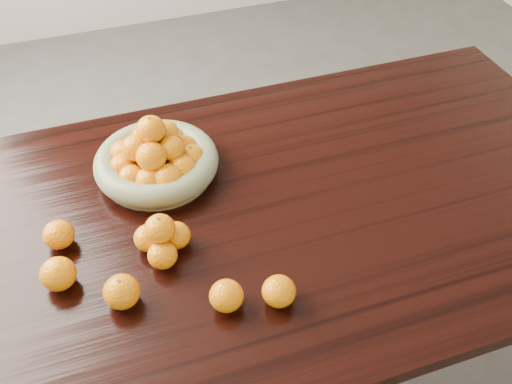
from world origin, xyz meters
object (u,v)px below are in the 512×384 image
object	(u,v)px
loose_orange_0	(122,292)
fruit_bowl	(156,159)
orange_pyramid	(162,239)
dining_table	(243,237)

from	to	relation	value
loose_orange_0	fruit_bowl	bearing A→B (deg)	68.04
fruit_bowl	orange_pyramid	world-z (taller)	fruit_bowl
fruit_bowl	loose_orange_0	xyz separation A→B (m)	(-0.15, -0.38, -0.01)
dining_table	fruit_bowl	size ratio (longest dim) A/B	6.26
dining_table	fruit_bowl	distance (m)	0.30
dining_table	fruit_bowl	bearing A→B (deg)	127.69
dining_table	loose_orange_0	world-z (taller)	loose_orange_0
fruit_bowl	orange_pyramid	bearing A→B (deg)	-99.36
fruit_bowl	orange_pyramid	size ratio (longest dim) A/B	2.51
dining_table	orange_pyramid	distance (m)	0.25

